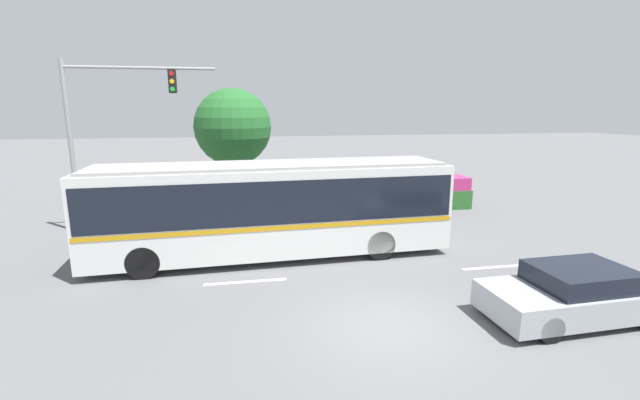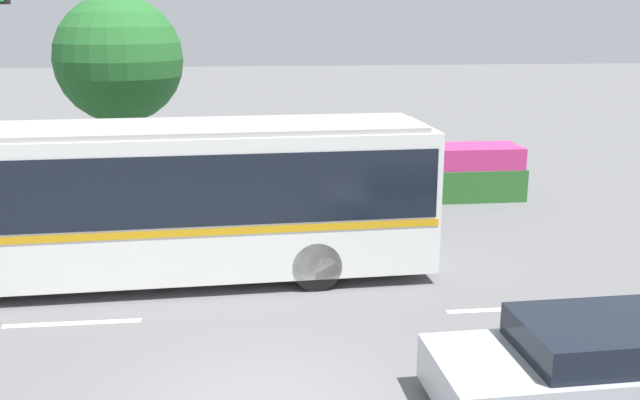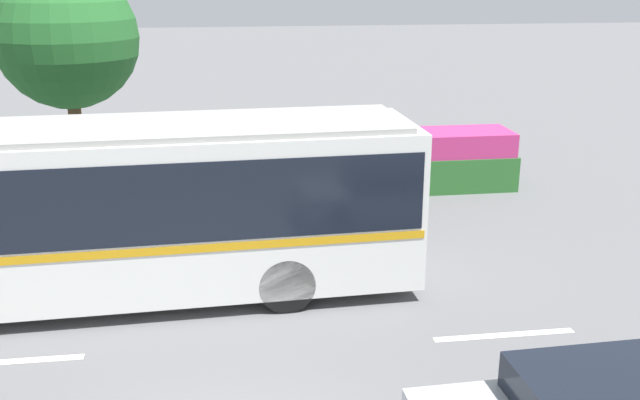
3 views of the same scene
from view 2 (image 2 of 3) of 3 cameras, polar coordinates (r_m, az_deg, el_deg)
The scene contains 6 objects.
city_bus at distance 14.87m, azimuth -14.25°, elevation 0.49°, with size 12.02×3.00×3.21m.
sedan_foreground at distance 10.78m, azimuth 20.84°, elevation -12.35°, with size 4.42×2.02×1.29m.
flowering_hedge at distance 21.26m, azimuth 6.39°, elevation 2.09°, with size 7.32×1.55×1.58m.
street_tree_left at distance 21.34m, azimuth -15.77°, elevation 10.72°, with size 3.61×3.61×5.93m.
lane_stripe_near at distance 13.92m, azimuth 14.88°, elevation -8.43°, with size 2.40×0.16×0.01m, color silver.
lane_stripe_mid at distance 13.62m, azimuth -19.18°, elevation -9.30°, with size 2.40×0.16×0.01m, color silver.
Camera 2 is at (-0.14, -8.93, 5.32)m, focal length 40.06 mm.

